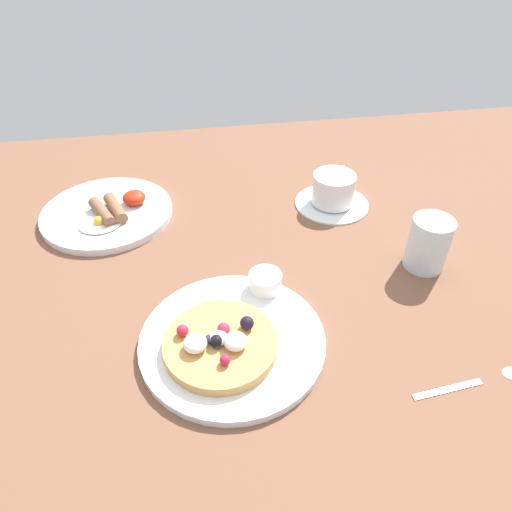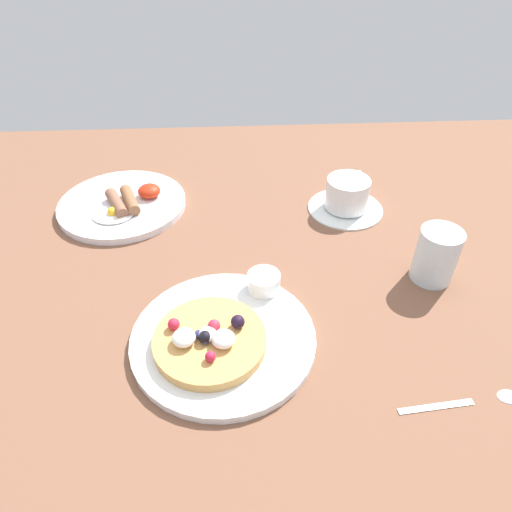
{
  "view_description": "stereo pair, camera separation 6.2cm",
  "coord_description": "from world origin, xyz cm",
  "views": [
    {
      "loc": [
        -5.88,
        -56.03,
        51.06
      ],
      "look_at": [
        3.55,
        0.38,
        4.0
      ],
      "focal_mm": 32.64,
      "sensor_mm": 36.0,
      "label": 1
    },
    {
      "loc": [
        0.25,
        -56.72,
        51.06
      ],
      "look_at": [
        3.55,
        0.38,
        4.0
      ],
      "focal_mm": 32.64,
      "sensor_mm": 36.0,
      "label": 2
    }
  ],
  "objects": [
    {
      "name": "coffee_saucer",
      "position": [
        21.93,
        18.7,
        0.36
      ],
      "size": [
        14.57,
        14.57,
        0.71
      ],
      "primitive_type": "cylinder",
      "color": "white",
      "rests_on": "ground_plane"
    },
    {
      "name": "pancake_plate",
      "position": [
        -2.1,
        -13.4,
        0.62
      ],
      "size": [
        25.98,
        25.98,
        1.24
      ],
      "primitive_type": "cylinder",
      "color": "white",
      "rests_on": "ground_plane"
    },
    {
      "name": "breakfast_plate",
      "position": [
        -21.87,
        21.87,
        0.7
      ],
      "size": [
        24.71,
        24.71,
        1.4
      ],
      "primitive_type": "cylinder",
      "color": "white",
      "rests_on": "ground_plane"
    },
    {
      "name": "pancake_with_berries",
      "position": [
        -3.94,
        -15.04,
        2.3
      ],
      "size": [
        15.49,
        15.49,
        3.5
      ],
      "color": "tan",
      "rests_on": "pancake_plate"
    },
    {
      "name": "fried_breakfast",
      "position": [
        -20.19,
        20.3,
        2.38
      ],
      "size": [
        12.08,
        12.01,
        2.62
      ],
      "color": "brown",
      "rests_on": "breakfast_plate"
    },
    {
      "name": "teaspoon",
      "position": [
        30.1,
        -24.95,
        0.24
      ],
      "size": [
        16.0,
        2.83,
        0.6
      ],
      "color": "silver",
      "rests_on": "ground_plane"
    },
    {
      "name": "coffee_cup",
      "position": [
        22.02,
        18.84,
        3.77
      ],
      "size": [
        8.39,
        10.34,
        5.91
      ],
      "color": "white",
      "rests_on": "coffee_saucer"
    },
    {
      "name": "water_glass",
      "position": [
        31.69,
        -1.73,
        4.53
      ],
      "size": [
        6.67,
        6.67,
        9.07
      ],
      "primitive_type": "cylinder",
      "color": "silver",
      "rests_on": "ground_plane"
    },
    {
      "name": "syrup_ramekin",
      "position": [
        4.22,
        -4.29,
        2.68
      ],
      "size": [
        5.13,
        5.13,
        2.81
      ],
      "color": "white",
      "rests_on": "pancake_plate"
    },
    {
      "name": "ground_plane",
      "position": [
        0.0,
        0.0,
        -1.5
      ],
      "size": [
        189.74,
        118.1,
        3.0
      ],
      "primitive_type": "cube",
      "color": "brown"
    }
  ]
}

